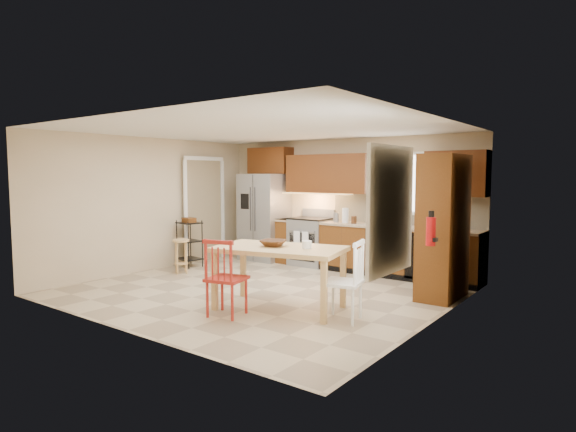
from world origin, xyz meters
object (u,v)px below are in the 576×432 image
at_px(soap_bottle, 406,222).
at_px(pantry, 443,227).
at_px(chair_red, 227,277).
at_px(refrigerator, 264,217).
at_px(table_bowl, 273,246).
at_px(dining_table, 279,278).
at_px(chair_white, 343,281).
at_px(table_jar, 307,246).
at_px(utility_cart, 189,243).
at_px(fire_extinguisher, 431,231).
at_px(range_stove, 311,242).
at_px(bar_stool, 181,256).

height_order(soap_bottle, pantry, pantry).
bearing_deg(soap_bottle, chair_red, -105.71).
bearing_deg(refrigerator, table_bowl, -48.72).
bearing_deg(dining_table, chair_white, -10.37).
bearing_deg(chair_red, table_jar, 32.93).
relative_size(table_jar, utility_cart, 0.17).
height_order(soap_bottle, table_bowl, soap_bottle).
height_order(chair_red, table_bowl, chair_red).
distance_m(soap_bottle, utility_cart, 4.17).
height_order(refrigerator, table_jar, refrigerator).
bearing_deg(fire_extinguisher, range_stove, 147.38).
bearing_deg(dining_table, soap_bottle, 64.15).
xyz_separation_m(pantry, table_jar, (-1.19, -1.77, -0.18)).
height_order(pantry, table_bowl, pantry).
relative_size(chair_red, bar_stool, 1.60).
bearing_deg(soap_bottle, fire_extinguisher, -59.47).
relative_size(pantry, dining_table, 1.23).
distance_m(refrigerator, soap_bottle, 3.18).
bearing_deg(dining_table, table_bowl, 166.61).
bearing_deg(fire_extinguisher, chair_red, -145.06).
distance_m(soap_bottle, chair_white, 2.79).
bearing_deg(utility_cart, fire_extinguisher, 3.68).
bearing_deg(table_bowl, refrigerator, 131.28).
bearing_deg(fire_extinguisher, table_bowl, -156.14).
bearing_deg(table_jar, soap_bottle, 84.83).
distance_m(range_stove, dining_table, 3.19).
distance_m(table_jar, bar_stool, 3.35).
height_order(soap_bottle, chair_red, soap_bottle).
height_order(fire_extinguisher, chair_white, fire_extinguisher).
bearing_deg(table_jar, range_stove, 122.98).
relative_size(chair_red, table_bowl, 2.90).
xyz_separation_m(range_stove, dining_table, (1.42, -2.86, -0.05)).
xyz_separation_m(dining_table, table_bowl, (-0.11, 0.00, 0.43)).
bearing_deg(range_stove, utility_cart, -139.76).
distance_m(chair_red, utility_cart, 3.50).
bearing_deg(chair_white, soap_bottle, -6.36).
xyz_separation_m(refrigerator, table_jar, (2.94, -2.70, -0.04)).
distance_m(pantry, chair_red, 3.22).
bearing_deg(fire_extinguisher, pantry, 100.78).
relative_size(bar_stool, utility_cart, 0.69).
height_order(refrigerator, soap_bottle, refrigerator).
relative_size(refrigerator, chair_white, 1.82).
height_order(pantry, chair_red, pantry).
bearing_deg(dining_table, pantry, 36.81).
height_order(range_stove, dining_table, range_stove).
distance_m(fire_extinguisher, dining_table, 2.07).
bearing_deg(chair_white, range_stove, 26.69).
xyz_separation_m(soap_bottle, fire_extinguisher, (1.15, -1.95, 0.10)).
relative_size(range_stove, fire_extinguisher, 2.56).
relative_size(table_bowl, table_jar, 2.18).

